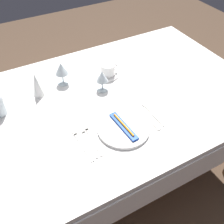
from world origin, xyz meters
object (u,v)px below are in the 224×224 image
at_px(fork_outer, 92,138).
at_px(spoon_soup, 150,111).
at_px(dinner_knife, 148,117).
at_px(wine_glass_centre, 102,77).
at_px(dinner_plate, 123,128).
at_px(fork_inner, 88,141).
at_px(toothbrush_package, 124,126).
at_px(fork_salad, 81,143).
at_px(wine_glass_left, 61,70).
at_px(napkin_folded, 37,85).
at_px(coffee_cup_left, 108,69).

relative_size(fork_outer, spoon_soup, 1.06).
bearing_deg(dinner_knife, wine_glass_centre, 108.47).
bearing_deg(dinner_knife, dinner_plate, -175.25).
bearing_deg(fork_inner, fork_outer, 13.06).
xyz_separation_m(dinner_plate, toothbrush_package, (0.00, 0.00, 0.02)).
distance_m(toothbrush_package, fork_salad, 0.22).
xyz_separation_m(fork_outer, spoon_soup, (0.36, 0.03, 0.00)).
bearing_deg(fork_salad, wine_glass_left, 78.94).
distance_m(spoon_soup, wine_glass_left, 0.56).
relative_size(wine_glass_centre, wine_glass_left, 0.90).
xyz_separation_m(fork_outer, fork_salad, (-0.06, -0.00, 0.00)).
distance_m(fork_inner, fork_salad, 0.04).
xyz_separation_m(fork_inner, fork_salad, (-0.04, 0.00, 0.00)).
height_order(dinner_knife, napkin_folded, napkin_folded).
height_order(fork_salad, wine_glass_left, wine_glass_left).
bearing_deg(fork_salad, fork_inner, -1.22).
distance_m(dinner_plate, toothbrush_package, 0.02).
bearing_deg(toothbrush_package, fork_outer, 172.27).
relative_size(dinner_plate, toothbrush_package, 1.24).
xyz_separation_m(toothbrush_package, coffee_cup_left, (0.15, 0.44, 0.02)).
xyz_separation_m(toothbrush_package, napkin_folded, (-0.29, 0.46, 0.05)).
bearing_deg(fork_inner, spoon_soup, 4.64).
bearing_deg(dinner_knife, fork_salad, 179.29).
xyz_separation_m(fork_outer, dinner_knife, (0.32, -0.01, 0.00)).
bearing_deg(toothbrush_package, napkin_folded, 122.48).
bearing_deg(coffee_cup_left, spoon_soup, -83.10).
distance_m(dinner_knife, wine_glass_left, 0.57).
height_order(toothbrush_package, spoon_soup, toothbrush_package).
relative_size(fork_inner, napkin_folded, 1.35).
xyz_separation_m(toothbrush_package, dinner_knife, (0.16, 0.01, -0.02)).
relative_size(fork_outer, coffee_cup_left, 1.95).
bearing_deg(fork_outer, fork_inner, -166.94).
xyz_separation_m(fork_salad, spoon_soup, (0.42, 0.03, 0.00)).
distance_m(dinner_knife, wine_glass_centre, 0.35).
distance_m(dinner_plate, dinner_knife, 0.16).
height_order(fork_outer, spoon_soup, spoon_soup).
relative_size(fork_inner, dinner_knife, 0.94).
bearing_deg(napkin_folded, fork_outer, -73.68).
relative_size(toothbrush_package, wine_glass_centre, 1.65).
height_order(dinner_knife, wine_glass_left, wine_glass_left).
height_order(toothbrush_package, dinner_knife, toothbrush_package).
xyz_separation_m(spoon_soup, wine_glass_left, (-0.32, 0.45, 0.10)).
xyz_separation_m(dinner_plate, fork_inner, (-0.19, 0.02, -0.01)).
bearing_deg(napkin_folded, fork_salad, -81.10).
bearing_deg(fork_inner, fork_salad, 178.78).
xyz_separation_m(fork_outer, wine_glass_centre, (0.22, 0.31, 0.08)).
distance_m(dinner_plate, coffee_cup_left, 0.46).
xyz_separation_m(fork_outer, fork_inner, (-0.02, -0.01, 0.00)).
bearing_deg(fork_inner, wine_glass_left, 83.19).
distance_m(toothbrush_package, napkin_folded, 0.55).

